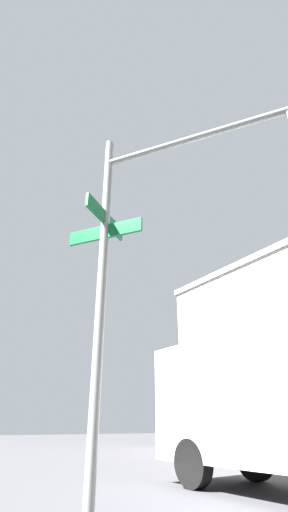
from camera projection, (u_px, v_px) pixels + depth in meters
The scene contains 1 object.
traffic_signal_near at pixel (196, 207), 4.27m from camera, with size 2.95×2.10×5.24m.
Camera 1 is at (-3.41, -9.24, 1.27)m, focal length 24.09 mm.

